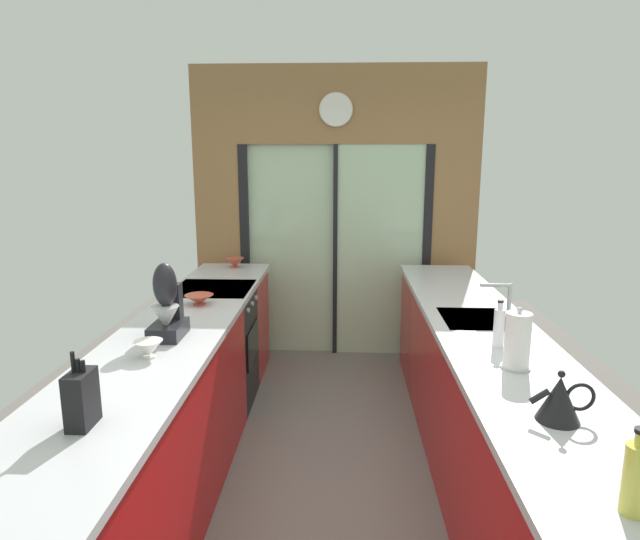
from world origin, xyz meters
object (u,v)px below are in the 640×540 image
mixing_bowl_near (149,348)px  soap_bottle_far (499,327)px  mixing_bowl_mid (199,299)px  mixing_bowl_far (235,262)px  kettle (560,399)px  paper_towel_roll (517,341)px  oven_range (215,346)px  soap_bottle_near (636,477)px  knife_block (81,399)px  stand_mixer (167,309)px

mixing_bowl_near → soap_bottle_far: soap_bottle_far is taller
mixing_bowl_mid → mixing_bowl_far: size_ratio=1.14×
mixing_bowl_near → kettle: (1.78, -0.58, 0.04)m
paper_towel_roll → oven_range: bearing=140.2°
mixing_bowl_far → soap_bottle_near: size_ratio=0.65×
knife_block → paper_towel_roll: paper_towel_roll is taller
knife_block → mixing_bowl_near: bearing=90.0°
oven_range → paper_towel_roll: paper_towel_roll is taller
knife_block → paper_towel_roll: (1.78, 0.63, 0.03)m
mixing_bowl_mid → mixing_bowl_far: 1.23m
knife_block → kettle: 1.79m
oven_range → stand_mixer: bearing=-89.1°
mixing_bowl_mid → stand_mixer: stand_mixer is taller
stand_mixer → paper_towel_roll: size_ratio=1.40×
stand_mixer → oven_range: bearing=90.9°
mixing_bowl_far → knife_block: knife_block is taller
soap_bottle_near → mixing_bowl_mid: bearing=130.4°
mixing_bowl_near → paper_towel_roll: bearing=-2.2°
mixing_bowl_far → paper_towel_roll: 2.88m
mixing_bowl_far → kettle: (1.78, -2.78, 0.04)m
mixing_bowl_near → mixing_bowl_far: size_ratio=0.84×
knife_block → soap_bottle_far: (1.78, 0.93, -0.00)m
mixing_bowl_mid → knife_block: (-0.00, -1.66, 0.07)m
soap_bottle_near → paper_towel_roll: bearing=90.0°
mixing_bowl_mid → soap_bottle_near: bearing=-49.6°
knife_block → stand_mixer: 1.01m
mixing_bowl_mid → mixing_bowl_far: (0.00, 1.23, 0.01)m
mixing_bowl_near → soap_bottle_near: soap_bottle_near is taller
kettle → soap_bottle_far: size_ratio=0.98×
stand_mixer → mixing_bowl_far: bearing=90.0°
oven_range → soap_bottle_near: bearing=-54.9°
paper_towel_roll → stand_mixer: bearing=168.0°
mixing_bowl_near → knife_block: 0.70m
stand_mixer → soap_bottle_near: stand_mixer is taller
knife_block → kettle: bearing=3.7°
stand_mixer → soap_bottle_far: bearing=-2.5°
mixing_bowl_mid → knife_block: 1.67m
mixing_bowl_far → soap_bottle_far: (1.78, -1.96, 0.06)m
mixing_bowl_near → knife_block: size_ratio=0.49×
mixing_bowl_mid → soap_bottle_far: soap_bottle_far is taller
knife_block → soap_bottle_near: (1.78, -0.43, 0.00)m
oven_range → kettle: kettle is taller
mixing_bowl_mid → soap_bottle_far: (1.78, -0.73, 0.07)m
mixing_bowl_far → kettle: 3.30m
oven_range → mixing_bowl_far: (0.02, 0.76, 0.51)m
mixing_bowl_mid → kettle: 2.36m
soap_bottle_near → mixing_bowl_near: bearing=147.6°
oven_range → mixing_bowl_near: size_ratio=6.49×
paper_towel_roll → soap_bottle_far: bearing=90.0°
soap_bottle_far → paper_towel_roll: paper_towel_roll is taller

